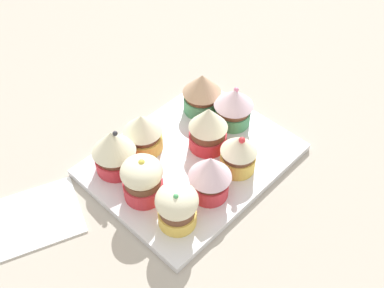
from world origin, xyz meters
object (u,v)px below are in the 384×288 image
cupcake_3 (144,181)px  cupcake_6 (114,150)px  baking_tray (192,160)px  cupcake_5 (234,106)px  cupcake_1 (210,175)px  cupcake_0 (177,206)px  cupcake_2 (239,153)px  napkin (34,217)px  cupcake_8 (202,92)px  cupcake_4 (206,126)px  cupcake_7 (143,132)px

cupcake_3 → cupcake_6: cupcake_6 is taller
baking_tray → cupcake_3: 10.74cm
cupcake_5 → cupcake_1: bearing=-152.0°
cupcake_0 → cupcake_2: (12.98, 0.32, -0.17)cm
baking_tray → cupcake_1: size_ratio=3.93×
cupcake_0 → napkin: 20.76cm
cupcake_8 → cupcake_4: bearing=-132.7°
cupcake_1 → cupcake_4: size_ratio=0.98×
cupcake_6 → cupcake_8: (18.31, -0.38, -0.15)cm
cupcake_4 → napkin: bearing=162.5°
cupcake_2 → cupcake_7: bearing=117.5°
cupcake_1 → napkin: size_ratio=0.59×
cupcake_4 → napkin: cupcake_4 is taller
cupcake_5 → cupcake_7: (-13.94, 6.25, -0.17)cm
baking_tray → cupcake_8: cupcake_8 is taller
baking_tray → cupcake_5: (10.27, 0.63, 4.19)cm
cupcake_3 → cupcake_5: bearing=3.0°
cupcake_4 → cupcake_7: bearing=138.4°
baking_tray → cupcake_3: cupcake_3 is taller
baking_tray → cupcake_6: cupcake_6 is taller
cupcake_6 → napkin: size_ratio=0.61×
cupcake_3 → cupcake_1: bearing=-42.3°
cupcake_0 → cupcake_8: bearing=34.8°
cupcake_5 → cupcake_4: bearing=-178.7°
cupcake_8 → napkin: (-31.87, 2.42, -4.66)cm
cupcake_6 → cupcake_7: 5.69cm
cupcake_6 → napkin: bearing=171.4°
cupcake_6 → cupcake_8: size_ratio=1.07×
cupcake_2 → cupcake_4: (0.32, 6.82, 0.53)cm
cupcake_2 → cupcake_5: bearing=44.7°
baking_tray → cupcake_8: size_ratio=4.08×
cupcake_7 → napkin: cupcake_7 is taller
cupcake_5 → cupcake_0: bearing=-160.0°
cupcake_3 → cupcake_7: size_ratio=1.09×
baking_tray → cupcake_8: bearing=35.3°
cupcake_0 → cupcake_3: bearing=91.0°
cupcake_5 → cupcake_8: bearing=102.7°
cupcake_0 → cupcake_1: cupcake_1 is taller
baking_tray → napkin: 24.52cm
cupcake_2 → cupcake_6: (-12.55, 13.09, 0.51)cm
cupcake_2 → cupcake_7: (-6.89, 13.23, 0.01)cm
cupcake_2 → cupcake_7: 14.91cm
cupcake_2 → cupcake_8: 13.96cm
cupcake_3 → cupcake_8: 20.04cm
cupcake_7 → cupcake_8: 12.66cm
napkin → cupcake_6: bearing=-8.6°
cupcake_6 → cupcake_3: bearing=-94.3°
cupcake_2 → cupcake_0: bearing=-178.6°
cupcake_0 → cupcake_8: (18.74, 13.03, 0.19)cm
cupcake_8 → napkin: 32.30cm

